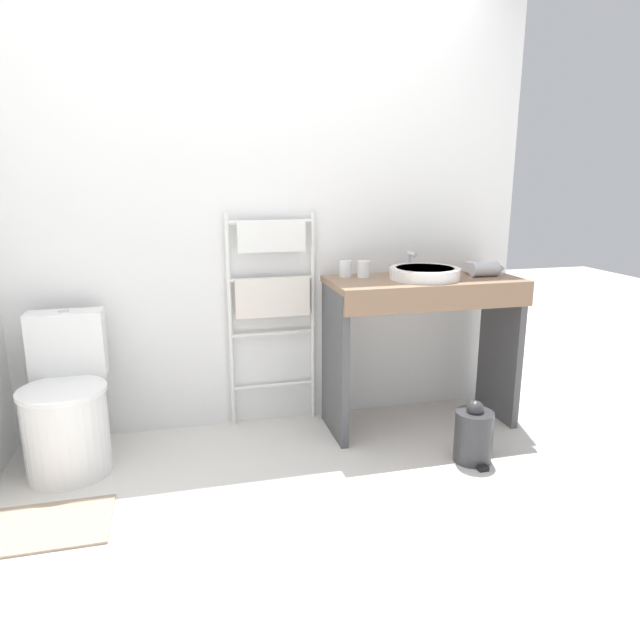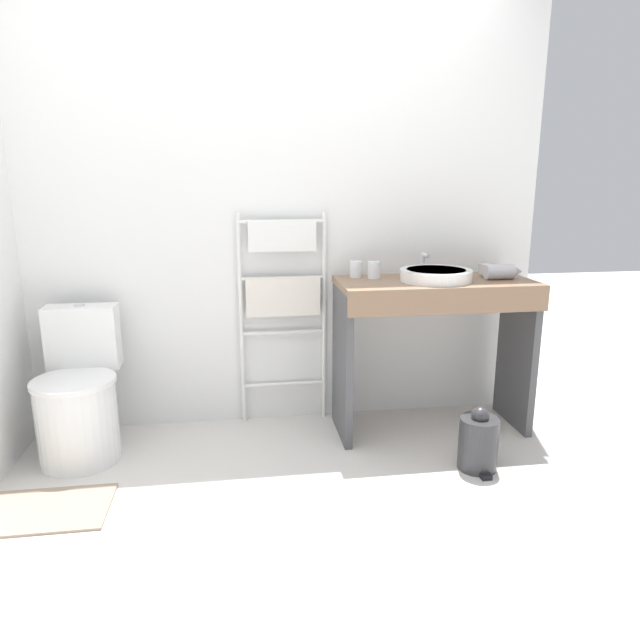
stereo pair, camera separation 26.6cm
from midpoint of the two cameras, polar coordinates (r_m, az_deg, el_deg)
ground_plane at (r=2.44m, az=2.12°, el=-21.04°), size 12.00×12.00×0.00m
wall_back at (r=3.27m, az=-1.83°, el=10.34°), size 3.01×0.12×2.38m
toilet at (r=3.12m, az=-20.76°, el=-7.64°), size 0.41×0.53×0.76m
towel_radiator at (r=3.20m, az=-1.37°, el=3.59°), size 0.50×0.06×1.22m
vanity_counter at (r=3.22m, az=13.65°, el=-0.86°), size 1.06×0.49×0.86m
sink_basin at (r=3.15m, az=13.91°, el=4.40°), size 0.39×0.39×0.06m
faucet at (r=3.33m, az=12.63°, el=5.82°), size 0.02×0.10×0.13m
cup_near_wall at (r=3.19m, az=6.02°, el=5.06°), size 0.07×0.07×0.09m
cup_near_edge at (r=3.16m, az=7.83°, el=4.96°), size 0.07×0.07×0.09m
hair_dryer at (r=3.31m, az=19.79°, el=4.58°), size 0.21×0.18×0.08m
trash_bin at (r=3.00m, az=18.08°, el=-11.57°), size 0.19×0.22×0.32m
bath_mat at (r=2.80m, az=-23.48°, el=-17.13°), size 0.56×0.36×0.01m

